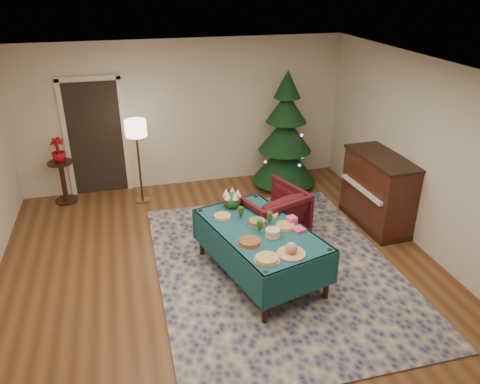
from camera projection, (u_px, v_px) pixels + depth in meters
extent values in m
plane|color=#593319|center=(229.00, 288.00, 6.09)|extent=(7.00, 7.00, 0.00)
plane|color=white|center=(226.00, 80.00, 4.93)|extent=(7.00, 7.00, 0.00)
plane|color=beige|center=(184.00, 115.00, 8.57)|extent=(6.00, 0.00, 6.00)
plane|color=beige|center=(448.00, 170.00, 6.19)|extent=(0.00, 7.00, 7.00)
cube|color=black|center=(96.00, 139.00, 8.33)|extent=(0.92, 0.02, 2.04)
cube|color=silver|center=(66.00, 140.00, 8.20)|extent=(0.08, 0.04, 2.14)
cube|color=silver|center=(125.00, 136.00, 8.43)|extent=(0.08, 0.04, 2.14)
cube|color=silver|center=(88.00, 78.00, 7.86)|extent=(1.08, 0.04, 0.08)
cube|color=#141E4E|center=(276.00, 267.00, 6.50)|extent=(3.20, 4.20, 0.02)
cylinder|color=black|center=(265.00, 298.00, 5.33)|extent=(0.07, 0.07, 0.72)
cylinder|color=black|center=(201.00, 233.00, 6.65)|extent=(0.07, 0.07, 0.72)
cylinder|color=black|center=(327.00, 275.00, 5.74)|extent=(0.07, 0.07, 0.72)
cylinder|color=black|center=(256.00, 218.00, 7.05)|extent=(0.07, 0.07, 0.72)
cube|color=#16494D|center=(260.00, 230.00, 6.04)|extent=(1.51, 2.05, 0.04)
cube|color=#16494D|center=(227.00, 215.00, 6.85)|extent=(1.06, 0.32, 0.45)
cube|color=#16494D|center=(301.00, 280.00, 5.42)|extent=(1.06, 0.32, 0.45)
cube|color=#16494D|center=(292.00, 234.00, 6.37)|extent=(0.52, 1.81, 0.45)
cube|color=#16494D|center=(225.00, 255.00, 5.90)|extent=(0.52, 1.81, 0.45)
cylinder|color=silver|center=(267.00, 260.00, 5.38)|extent=(0.31, 0.31, 0.01)
cylinder|color=tan|center=(267.00, 258.00, 5.37)|extent=(0.27, 0.27, 0.03)
cylinder|color=silver|center=(291.00, 254.00, 5.49)|extent=(0.35, 0.35, 0.01)
sphere|color=#CC727A|center=(291.00, 248.00, 5.46)|extent=(0.14, 0.14, 0.14)
cylinder|color=silver|center=(250.00, 243.00, 5.71)|extent=(0.31, 0.31, 0.01)
cylinder|color=brown|center=(250.00, 241.00, 5.70)|extent=(0.27, 0.27, 0.04)
cylinder|color=silver|center=(272.00, 236.00, 5.86)|extent=(0.22, 0.22, 0.01)
cylinder|color=tan|center=(273.00, 232.00, 5.84)|extent=(0.18, 0.18, 0.09)
cylinder|color=silver|center=(285.00, 227.00, 6.07)|extent=(0.29, 0.29, 0.01)
cylinder|color=#B2844C|center=(285.00, 226.00, 6.06)|extent=(0.24, 0.24, 0.03)
cylinder|color=silver|center=(257.00, 224.00, 6.13)|extent=(0.26, 0.26, 0.01)
cylinder|color=maroon|center=(257.00, 222.00, 6.11)|extent=(0.22, 0.22, 0.06)
cylinder|color=silver|center=(270.00, 215.00, 6.38)|extent=(0.27, 0.27, 0.01)
cylinder|color=#F2EACC|center=(270.00, 213.00, 6.37)|extent=(0.23, 0.23, 0.03)
cylinder|color=silver|center=(222.00, 217.00, 6.30)|extent=(0.27, 0.27, 0.01)
cylinder|color=tan|center=(222.00, 216.00, 6.30)|extent=(0.23, 0.23, 0.03)
cone|color=#2D471E|center=(241.00, 216.00, 6.27)|extent=(0.07, 0.07, 0.09)
cylinder|color=#2D471E|center=(241.00, 210.00, 6.23)|extent=(0.08, 0.08, 0.09)
cone|color=#2D471E|center=(270.00, 221.00, 6.14)|extent=(0.07, 0.07, 0.09)
cylinder|color=#2D471E|center=(270.00, 215.00, 6.11)|extent=(0.08, 0.08, 0.09)
cone|color=#2D471E|center=(260.00, 229.00, 5.93)|extent=(0.07, 0.07, 0.09)
cylinder|color=#2D471E|center=(260.00, 224.00, 5.90)|extent=(0.08, 0.08, 0.09)
cube|color=#E8407A|center=(299.00, 230.00, 5.98)|extent=(0.18, 0.18, 0.04)
cube|color=#F644A4|center=(292.00, 220.00, 6.15)|extent=(0.14, 0.14, 0.10)
sphere|color=#1E4C1E|center=(232.00, 201.00, 6.56)|extent=(0.25, 0.25, 0.25)
cone|color=white|center=(238.00, 193.00, 6.53)|extent=(0.10, 0.10, 0.12)
cone|color=white|center=(232.00, 191.00, 6.58)|extent=(0.10, 0.10, 0.12)
cone|color=white|center=(226.00, 192.00, 6.53)|extent=(0.10, 0.10, 0.12)
cone|color=white|center=(228.00, 195.00, 6.44)|extent=(0.10, 0.10, 0.12)
cone|color=white|center=(235.00, 196.00, 6.44)|extent=(0.10, 0.10, 0.12)
sphere|color=#B20C0F|center=(237.00, 196.00, 6.61)|extent=(0.07, 0.07, 0.07)
sphere|color=#B20C0F|center=(226.00, 196.00, 6.60)|extent=(0.07, 0.07, 0.07)
sphere|color=#B20C0F|center=(227.00, 201.00, 6.47)|extent=(0.07, 0.07, 0.07)
sphere|color=#B20C0F|center=(238.00, 200.00, 6.48)|extent=(0.07, 0.07, 0.07)
imported|color=#460F14|center=(268.00, 213.00, 6.94)|extent=(1.17, 1.14, 0.96)
cylinder|color=#A57F3F|center=(143.00, 200.00, 8.38)|extent=(0.25, 0.25, 0.03)
cylinder|color=black|center=(139.00, 166.00, 8.10)|extent=(0.04, 0.04, 1.36)
cylinder|color=#FFEABF|center=(136.00, 128.00, 7.81)|extent=(0.36, 0.36, 0.27)
cylinder|color=black|center=(67.00, 200.00, 8.37)|extent=(0.38, 0.38, 0.04)
cylinder|color=black|center=(64.00, 182.00, 8.22)|extent=(0.09, 0.09, 0.70)
cylinder|color=black|center=(60.00, 163.00, 8.06)|extent=(0.43, 0.43, 0.03)
imported|color=#A50B14|center=(59.00, 155.00, 8.00)|extent=(0.24, 0.42, 0.24)
cylinder|color=black|center=(283.00, 181.00, 8.99)|extent=(0.13, 0.13, 0.17)
cone|color=black|center=(284.00, 161.00, 8.81)|extent=(1.53, 1.53, 0.77)
cone|color=black|center=(285.00, 133.00, 8.58)|extent=(1.25, 1.25, 0.66)
cone|color=black|center=(287.00, 107.00, 8.37)|extent=(0.94, 0.94, 0.55)
cone|color=black|center=(288.00, 84.00, 8.19)|extent=(0.61, 0.61, 0.49)
cube|color=black|center=(374.00, 221.00, 7.64)|extent=(0.64, 1.36, 0.08)
cube|color=black|center=(378.00, 191.00, 7.41)|extent=(0.62, 1.34, 1.09)
cube|color=black|center=(383.00, 158.00, 7.16)|extent=(0.66, 1.37, 0.05)
cube|color=white|center=(363.00, 189.00, 7.30)|extent=(0.16, 1.13, 0.06)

